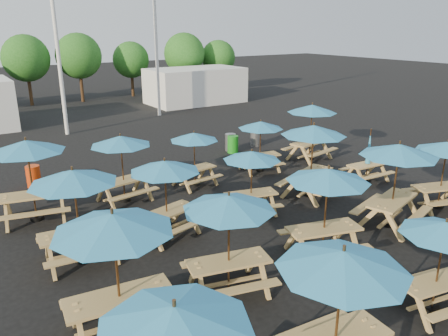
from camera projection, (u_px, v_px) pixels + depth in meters
ground at (250, 213)px, 13.85m from camera, size 120.00×120.00×0.00m
picnic_unit_0 at (175, 327)px, 5.48m from camera, size 2.64×2.64×2.40m
picnic_unit_1 at (114, 231)px, 7.74m from camera, size 2.45×2.45×2.57m
picnic_unit_2 at (74, 183)px, 10.39m from camera, size 2.29×2.29×2.45m
picnic_unit_3 at (27, 151)px, 12.70m from camera, size 2.60×2.60×2.54m
picnic_unit_4 at (342, 269)px, 6.74m from camera, size 2.28×2.28×2.44m
picnic_unit_5 at (229, 209)px, 9.17m from camera, size 2.43×2.43×2.33m
picnic_unit_6 at (165, 171)px, 11.77m from camera, size 2.32×2.32×2.24m
picnic_unit_7 at (121, 145)px, 14.18m from camera, size 2.25×2.25×2.30m
picnic_unit_8 at (444, 234)px, 8.61m from camera, size 2.05×2.05×2.04m
picnic_unit_9 at (328, 181)px, 10.67m from camera, size 2.55×2.55×2.39m
picnic_unit_10 at (252, 160)px, 13.29m from camera, size 2.17×2.17×2.07m
picnic_unit_11 at (194, 140)px, 15.68m from camera, size 1.97×1.97×2.04m
picnic_unit_13 at (398, 155)px, 12.31m from camera, size 2.68×2.68×2.53m
picnic_unit_14 at (313, 135)px, 14.60m from camera, size 2.79×2.79×2.54m
picnic_unit_15 at (261, 128)px, 17.30m from camera, size 2.12×2.12×2.08m
picnic_unit_17 at (447, 151)px, 13.70m from camera, size 2.46×2.46×2.24m
picnic_unit_18 at (368, 160)px, 16.48m from camera, size 1.68×1.49×2.04m
picnic_unit_19 at (312, 112)px, 18.74m from camera, size 2.47×2.47×2.47m
waste_bin_0 at (33, 176)px, 16.00m from camera, size 0.50×0.50×0.80m
waste_bin_1 at (233, 144)px, 20.31m from camera, size 0.50×0.50×0.80m
waste_bin_2 at (230, 142)px, 20.66m from camera, size 0.50×0.50×0.80m
waste_bin_3 at (255, 138)px, 21.46m from camera, size 0.50×0.50×0.80m
mast_0 at (54, 18)px, 22.01m from camera, size 0.20×0.20×12.00m
mast_1 at (155, 20)px, 27.01m from camera, size 0.20×0.20×12.00m
event_tent_1 at (195, 86)px, 33.21m from camera, size 7.00×4.00×2.60m
tree_3 at (26, 58)px, 31.43m from camera, size 3.36×3.36×5.09m
tree_4 at (79, 56)px, 32.97m from camera, size 3.41×3.41×5.17m
tree_5 at (131, 60)px, 35.72m from camera, size 2.94×2.94×4.45m
tree_6 at (184, 54)px, 36.28m from camera, size 3.38×3.38×5.13m
tree_7 at (218, 57)px, 38.22m from camera, size 2.95×2.95×4.48m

